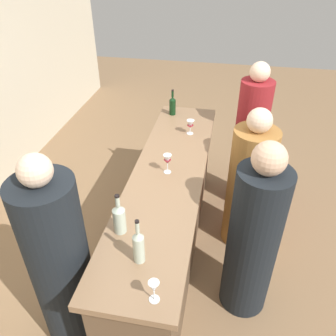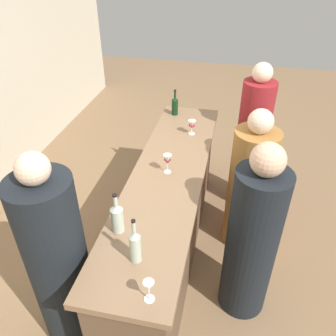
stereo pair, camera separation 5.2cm
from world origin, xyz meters
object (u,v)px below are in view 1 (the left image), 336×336
Objects in this scene: wine_bottle_center_dark_green at (172,105)px; person_right_guest at (249,186)px; wine_bottle_leftmost_clear_pale at (139,246)px; wine_glass_near_right at (167,160)px; wine_glass_near_left at (154,288)px; wine_glass_near_center at (190,125)px; person_server_behind at (61,266)px; person_left_guest at (249,143)px; wine_bottle_second_left_clear_pale at (119,218)px; person_center_guest at (253,240)px.

person_right_guest is (-0.76, -0.85, -0.40)m from wine_bottle_center_dark_green.
wine_glass_near_right is (0.93, 0.01, -0.01)m from wine_bottle_leftmost_clear_pale.
person_right_guest is at bearing -64.93° from wine_glass_near_right.
wine_glass_near_left is (-0.25, -0.14, -0.02)m from wine_bottle_leftmost_clear_pale.
wine_glass_near_center is 0.09× the size of person_server_behind.
person_server_behind reaches higher than wine_bottle_center_dark_green.
wine_glass_near_right is 0.87m from person_right_guest.
wine_bottle_center_dark_green is at bearing 7.94° from wine_glass_near_right.
wine_bottle_leftmost_clear_pale is at bearing 50.51° from person_left_guest.
wine_bottle_second_left_clear_pale is 0.21× the size of person_right_guest.
person_server_behind is (0.27, 0.70, -0.30)m from wine_glass_near_left.
wine_bottle_center_dark_green is 2.28m from wine_glass_near_left.
person_server_behind is (-0.19, 0.37, -0.32)m from wine_bottle_second_left_clear_pale.
wine_bottle_second_left_clear_pale is at bearing 11.29° from person_server_behind.
person_right_guest is (-0.36, -0.60, -0.39)m from wine_glass_near_center.
wine_bottle_leftmost_clear_pale is at bearing -138.73° from wine_bottle_second_left_clear_pale.
person_left_guest is at bearing 40.13° from person_server_behind.
person_server_behind reaches higher than wine_glass_near_left.
wine_bottle_center_dark_green is 1.10m from wine_glass_near_right.
wine_bottle_center_dark_green reaches higher than wine_glass_near_right.
wine_bottle_center_dark_green is at bearing 7.66° from wine_glass_near_left.
wine_bottle_second_left_clear_pale reaches higher than wine_glass_near_center.
person_center_guest is (-1.35, -0.03, -0.04)m from person_left_guest.
wine_glass_near_left is at bearing 82.50° from person_right_guest.
wine_glass_near_center is at bearing -18.58° from person_right_guest.
person_right_guest is (1.51, -0.54, -0.40)m from wine_glass_near_left.
wine_bottle_second_left_clear_pale is 1.91m from person_left_guest.
wine_glass_near_center is at bearing 4.18° from person_left_guest.
person_center_guest is at bearing -53.10° from wine_bottle_leftmost_clear_pale.
person_right_guest is 0.88× the size of person_server_behind.
person_left_guest reaches higher than wine_glass_near_left.
wine_glass_near_center is 0.10× the size of person_right_guest.
person_center_guest is (0.53, -0.71, -0.36)m from wine_bottle_leftmost_clear_pale.
wine_glass_near_left is 0.09× the size of person_left_guest.
wine_bottle_second_left_clear_pale is at bearing 169.01° from wine_glass_near_center.
person_right_guest reaches higher than wine_glass_near_left.
wine_bottle_center_dark_green is at bearing 31.81° from wine_glass_near_center.
wine_glass_near_center is at bearing -10.99° from wine_bottle_second_left_clear_pale.
person_left_guest is 1.05× the size of person_center_guest.
person_center_guest is (-1.09, -0.62, -0.34)m from wine_glass_near_center.
person_left_guest reaches higher than person_right_guest.
wine_bottle_second_left_clear_pale is at bearing 62.38° from person_right_guest.
wine_glass_near_left is at bearing -172.60° from wine_glass_near_right.
person_right_guest is at bearing -91.89° from person_center_guest.
wine_bottle_second_left_clear_pale is 2.10× the size of wine_glass_near_center.
wine_glass_near_left is at bearing -178.21° from wine_glass_near_center.
wine_glass_near_left is at bearing 50.51° from person_center_guest.
person_server_behind reaches higher than wine_glass_near_right.
wine_bottle_leftmost_clear_pale is at bearing 73.72° from person_right_guest.
wine_bottle_center_dark_green is 1.75m from person_center_guest.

